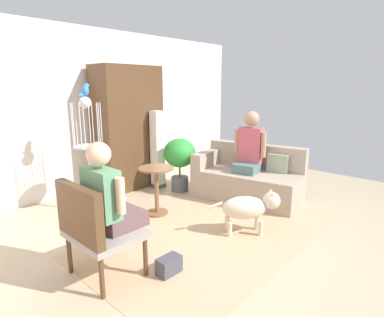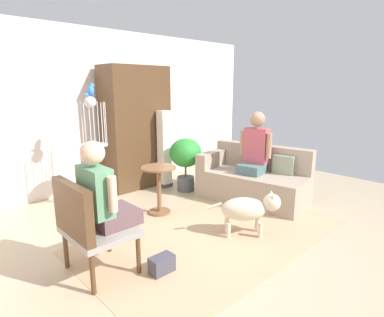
{
  "view_description": "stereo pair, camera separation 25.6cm",
  "coord_description": "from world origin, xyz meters",
  "px_view_note": "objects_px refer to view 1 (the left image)",
  "views": [
    {
      "loc": [
        -2.91,
        -2.2,
        1.75
      ],
      "look_at": [
        -0.18,
        0.34,
        0.89
      ],
      "focal_mm": 29.79,
      "sensor_mm": 36.0,
      "label": 1
    },
    {
      "loc": [
        -2.73,
        -2.38,
        1.75
      ],
      "look_at": [
        -0.18,
        0.34,
        0.89
      ],
      "focal_mm": 29.79,
      "sensor_mm": 36.0,
      "label": 2
    }
  ],
  "objects_px": {
    "person_on_couch": "(250,146)",
    "bird_cage_stand": "(89,156)",
    "armoire_cabinet": "(128,128)",
    "potted_plant": "(180,157)",
    "armchair": "(93,225)",
    "handbag": "(169,265)",
    "column_lamp": "(158,150)",
    "dog": "(249,207)",
    "person_on_armchair": "(107,196)",
    "parrot": "(85,90)",
    "couch": "(247,179)",
    "round_end_table": "(156,185)"
  },
  "relations": [
    {
      "from": "armoire_cabinet",
      "to": "handbag",
      "type": "xyz_separation_m",
      "value": [
        -1.39,
        -2.49,
        -0.95
      ]
    },
    {
      "from": "person_on_armchair",
      "to": "round_end_table",
      "type": "relative_size",
      "value": 1.24
    },
    {
      "from": "person_on_armchair",
      "to": "person_on_couch",
      "type": "bearing_deg",
      "value": 4.16
    },
    {
      "from": "dog",
      "to": "potted_plant",
      "type": "height_order",
      "value": "potted_plant"
    },
    {
      "from": "round_end_table",
      "to": "armoire_cabinet",
      "type": "relative_size",
      "value": 0.32
    },
    {
      "from": "handbag",
      "to": "bird_cage_stand",
      "type": "bearing_deg",
      "value": 80.56
    },
    {
      "from": "handbag",
      "to": "potted_plant",
      "type": "bearing_deg",
      "value": 42.63
    },
    {
      "from": "armoire_cabinet",
      "to": "potted_plant",
      "type": "bearing_deg",
      "value": -62.73
    },
    {
      "from": "armoire_cabinet",
      "to": "parrot",
      "type": "bearing_deg",
      "value": -152.03
    },
    {
      "from": "armchair",
      "to": "bird_cage_stand",
      "type": "distance_m",
      "value": 1.74
    },
    {
      "from": "person_on_couch",
      "to": "round_end_table",
      "type": "xyz_separation_m",
      "value": [
        -1.41,
        0.57,
        -0.42
      ]
    },
    {
      "from": "armchair",
      "to": "armoire_cabinet",
      "type": "relative_size",
      "value": 0.45
    },
    {
      "from": "couch",
      "to": "person_on_armchair",
      "type": "height_order",
      "value": "person_on_armchair"
    },
    {
      "from": "round_end_table",
      "to": "person_on_couch",
      "type": "bearing_deg",
      "value": -21.94
    },
    {
      "from": "round_end_table",
      "to": "armoire_cabinet",
      "type": "bearing_deg",
      "value": 68.51
    },
    {
      "from": "person_on_couch",
      "to": "round_end_table",
      "type": "height_order",
      "value": "person_on_couch"
    },
    {
      "from": "armchair",
      "to": "person_on_armchair",
      "type": "height_order",
      "value": "person_on_armchair"
    },
    {
      "from": "dog",
      "to": "potted_plant",
      "type": "distance_m",
      "value": 1.85
    },
    {
      "from": "handbag",
      "to": "column_lamp",
      "type": "bearing_deg",
      "value": 50.95
    },
    {
      "from": "person_on_armchair",
      "to": "bird_cage_stand",
      "type": "bearing_deg",
      "value": 65.8
    },
    {
      "from": "person_on_armchair",
      "to": "dog",
      "type": "height_order",
      "value": "person_on_armchair"
    },
    {
      "from": "person_on_couch",
      "to": "person_on_armchair",
      "type": "relative_size",
      "value": 1.11
    },
    {
      "from": "armchair",
      "to": "column_lamp",
      "type": "xyz_separation_m",
      "value": [
        2.21,
        1.66,
        0.12
      ]
    },
    {
      "from": "couch",
      "to": "person_on_couch",
      "type": "relative_size",
      "value": 1.87
    },
    {
      "from": "couch",
      "to": "potted_plant",
      "type": "relative_size",
      "value": 1.93
    },
    {
      "from": "couch",
      "to": "dog",
      "type": "bearing_deg",
      "value": -145.73
    },
    {
      "from": "person_on_armchair",
      "to": "parrot",
      "type": "height_order",
      "value": "parrot"
    },
    {
      "from": "person_on_armchair",
      "to": "column_lamp",
      "type": "bearing_deg",
      "value": 39.07
    },
    {
      "from": "parrot",
      "to": "armoire_cabinet",
      "type": "distance_m",
      "value": 1.36
    },
    {
      "from": "bird_cage_stand",
      "to": "armoire_cabinet",
      "type": "distance_m",
      "value": 1.23
    },
    {
      "from": "couch",
      "to": "bird_cage_stand",
      "type": "xyz_separation_m",
      "value": [
        -1.98,
        1.28,
        0.51
      ]
    },
    {
      "from": "couch",
      "to": "armchair",
      "type": "bearing_deg",
      "value": -175.42
    },
    {
      "from": "couch",
      "to": "bird_cage_stand",
      "type": "bearing_deg",
      "value": 147.19
    },
    {
      "from": "handbag",
      "to": "dog",
      "type": "bearing_deg",
      "value": -3.25
    },
    {
      "from": "armchair",
      "to": "bird_cage_stand",
      "type": "xyz_separation_m",
      "value": [
        0.84,
        1.5,
        0.27
      ]
    },
    {
      "from": "parrot",
      "to": "handbag",
      "type": "relative_size",
      "value": 0.74
    },
    {
      "from": "dog",
      "to": "parrot",
      "type": "xyz_separation_m",
      "value": [
        -0.91,
        2.0,
        1.36
      ]
    },
    {
      "from": "parrot",
      "to": "person_on_couch",
      "type": "bearing_deg",
      "value": -33.85
    },
    {
      "from": "dog",
      "to": "armoire_cabinet",
      "type": "relative_size",
      "value": 0.32
    },
    {
      "from": "potted_plant",
      "to": "armoire_cabinet",
      "type": "xyz_separation_m",
      "value": [
        -0.42,
        0.82,
        0.45
      ]
    },
    {
      "from": "person_on_couch",
      "to": "dog",
      "type": "height_order",
      "value": "person_on_couch"
    },
    {
      "from": "person_on_couch",
      "to": "bird_cage_stand",
      "type": "xyz_separation_m",
      "value": [
        -1.97,
        1.31,
        -0.03
      ]
    },
    {
      "from": "person_on_armchair",
      "to": "dog",
      "type": "distance_m",
      "value": 1.73
    },
    {
      "from": "column_lamp",
      "to": "armoire_cabinet",
      "type": "distance_m",
      "value": 0.63
    },
    {
      "from": "armchair",
      "to": "bird_cage_stand",
      "type": "relative_size",
      "value": 0.58
    },
    {
      "from": "armchair",
      "to": "round_end_table",
      "type": "relative_size",
      "value": 1.39
    },
    {
      "from": "person_on_couch",
      "to": "armoire_cabinet",
      "type": "distance_m",
      "value": 2.08
    },
    {
      "from": "potted_plant",
      "to": "column_lamp",
      "type": "height_order",
      "value": "column_lamp"
    },
    {
      "from": "column_lamp",
      "to": "armoire_cabinet",
      "type": "bearing_deg",
      "value": 126.71
    },
    {
      "from": "person_on_couch",
      "to": "round_end_table",
      "type": "bearing_deg",
      "value": 158.06
    }
  ]
}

